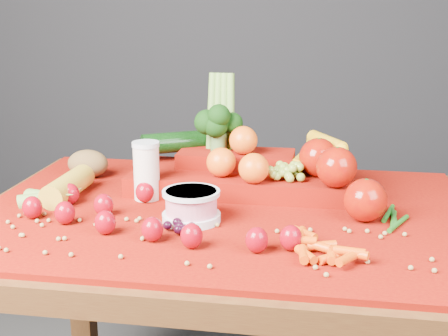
% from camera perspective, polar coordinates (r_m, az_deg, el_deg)
% --- Properties ---
extents(table, '(1.10, 0.80, 0.75)m').
position_cam_1_polar(table, '(1.39, -0.14, -7.96)').
color(table, '#391A0D').
rests_on(table, ground).
extents(red_cloth, '(1.05, 0.75, 0.01)m').
position_cam_1_polar(red_cloth, '(1.36, -0.14, -4.05)').
color(red_cloth, maroon).
rests_on(red_cloth, table).
extents(milk_glass, '(0.06, 0.06, 0.13)m').
position_cam_1_polar(milk_glass, '(1.42, -7.11, -0.05)').
color(milk_glass, silver).
rests_on(milk_glass, red_cloth).
extents(yogurt_bowl, '(0.12, 0.12, 0.07)m').
position_cam_1_polar(yogurt_bowl, '(1.28, -3.01, -3.37)').
color(yogurt_bowl, silver).
rests_on(yogurt_bowl, red_cloth).
extents(strawberry_scatter, '(0.58, 0.28, 0.05)m').
position_cam_1_polar(strawberry_scatter, '(1.25, -7.98, -4.29)').
color(strawberry_scatter, maroon).
rests_on(strawberry_scatter, red_cloth).
extents(dark_grape_cluster, '(0.06, 0.05, 0.03)m').
position_cam_1_polar(dark_grape_cluster, '(1.22, -4.18, -5.41)').
color(dark_grape_cluster, black).
rests_on(dark_grape_cluster, red_cloth).
extents(soybean_scatter, '(0.84, 0.24, 0.01)m').
position_cam_1_polar(soybean_scatter, '(1.17, -1.80, -6.80)').
color(soybean_scatter, olive).
rests_on(soybean_scatter, red_cloth).
extents(corn_ear, '(0.18, 0.23, 0.06)m').
position_cam_1_polar(corn_ear, '(1.44, -15.08, -2.22)').
color(corn_ear, gold).
rests_on(corn_ear, red_cloth).
extents(potato, '(0.10, 0.08, 0.07)m').
position_cam_1_polar(potato, '(1.62, -12.33, 0.39)').
color(potato, brown).
rests_on(potato, red_cloth).
extents(baby_carrot_pile, '(0.17, 0.17, 0.03)m').
position_cam_1_polar(baby_carrot_pile, '(1.13, 9.35, -7.17)').
color(baby_carrot_pile, '#D24307').
rests_on(baby_carrot_pile, red_cloth).
extents(green_bean_pile, '(0.14, 0.12, 0.01)m').
position_cam_1_polar(green_bean_pile, '(1.33, 14.84, -4.45)').
color(green_bean_pile, '#175112').
rests_on(green_bean_pile, red_cloth).
extents(produce_mound, '(0.59, 0.38, 0.27)m').
position_cam_1_polar(produce_mound, '(1.47, 3.08, 0.17)').
color(produce_mound, maroon).
rests_on(produce_mound, red_cloth).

